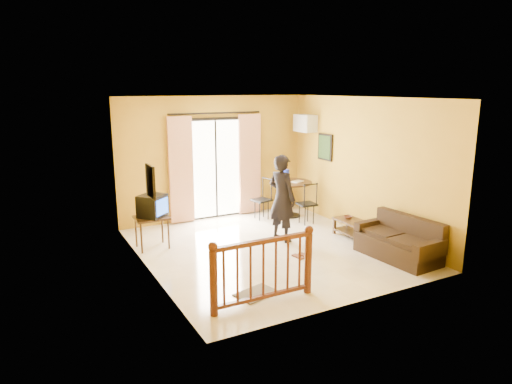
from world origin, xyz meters
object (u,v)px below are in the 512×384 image
coffee_table (352,226)px  standing_person (282,198)px  television (153,206)px  dining_table (290,189)px  sofa (400,243)px

coffee_table → standing_person: bearing=159.1°
television → dining_table: bearing=-30.1°
coffee_table → sofa: sofa is taller
television → standing_person: size_ratio=0.36×
television → sofa: size_ratio=0.39×
dining_table → sofa: bearing=-85.2°
coffee_table → standing_person: standing_person is taller
dining_table → coffee_table: dining_table is taller
coffee_table → sofa: bearing=-90.0°
standing_person → coffee_table: bearing=-128.0°
dining_table → sofa: (0.27, -3.23, -0.38)m
dining_table → standing_person: standing_person is taller
coffee_table → television: bearing=161.0°
television → sofa: television is taller
television → standing_person: (2.36, -0.76, 0.04)m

